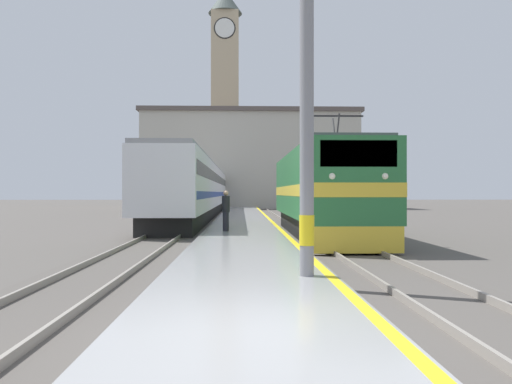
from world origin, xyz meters
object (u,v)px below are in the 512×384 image
object	(u,v)px
clock_tower	(225,92)
catenary_mast	(310,62)
passenger_train	(204,190)
person_on_platform	(226,210)
locomotive_train	(321,192)

from	to	relation	value
clock_tower	catenary_mast	bearing A→B (deg)	-86.49
passenger_train	person_on_platform	xyz separation A→B (m)	(2.62, -23.04, -1.02)
catenary_mast	person_on_platform	bearing A→B (deg)	99.96
locomotive_train	catenary_mast	size ratio (longest dim) A/B	1.68
passenger_train	clock_tower	size ratio (longest dim) A/B	1.67
catenary_mast	clock_tower	world-z (taller)	clock_tower
passenger_train	catenary_mast	xyz separation A→B (m)	(4.64, -34.55, 2.30)
clock_tower	person_on_platform	bearing A→B (deg)	-88.12
passenger_train	clock_tower	world-z (taller)	clock_tower
catenary_mast	clock_tower	size ratio (longest dim) A/B	0.29
locomotive_train	passenger_train	xyz separation A→B (m)	(-6.79, 22.45, 0.25)
passenger_train	person_on_platform	world-z (taller)	passenger_train
locomotive_train	catenary_mast	xyz separation A→B (m)	(-2.15, -12.09, 2.55)
locomotive_train	clock_tower	xyz separation A→B (m)	(-5.68, 45.30, 13.50)
catenary_mast	person_on_platform	size ratio (longest dim) A/B	4.95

